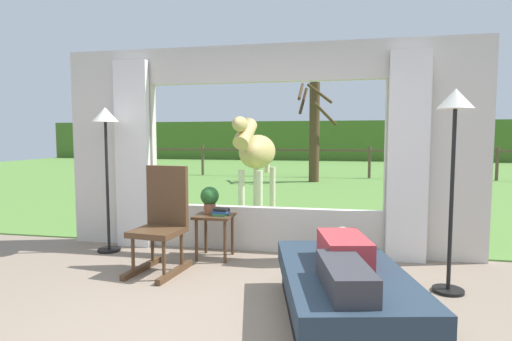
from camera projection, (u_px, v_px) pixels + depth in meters
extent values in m
plane|color=gray|center=(208.00, 334.00, 2.95)|extent=(12.00, 12.00, 0.00)
cube|color=beige|center=(115.00, 149.00, 5.45)|extent=(1.15, 0.12, 2.55)
cube|color=beige|center=(437.00, 151.00, 4.66)|extent=(1.15, 0.12, 2.55)
cube|color=beige|center=(263.00, 229.00, 5.14)|extent=(2.90, 0.12, 0.55)
cube|color=beige|center=(263.00, 64.00, 4.97)|extent=(2.90, 0.12, 0.45)
cube|color=silver|center=(133.00, 155.00, 5.26)|extent=(0.44, 0.10, 2.40)
cube|color=silver|center=(408.00, 157.00, 4.60)|extent=(0.44, 0.10, 2.40)
cube|color=#568438|center=(313.00, 174.00, 15.81)|extent=(36.00, 21.68, 0.02)
cube|color=#466C26|center=(323.00, 141.00, 25.33)|extent=(36.00, 2.00, 2.40)
cube|color=black|center=(343.00, 306.00, 3.16)|extent=(1.13, 1.70, 0.24)
cube|color=#233342|center=(344.00, 280.00, 3.14)|extent=(1.23, 1.85, 0.18)
cube|color=#B23338|center=(344.00, 249.00, 3.27)|extent=(0.46, 0.66, 0.22)
cube|color=#333338|center=(345.00, 276.00, 2.70)|extent=(0.42, 0.72, 0.18)
sphere|color=tan|center=(343.00, 238.00, 3.64)|extent=(0.20, 0.20, 0.20)
cube|color=#4C331E|center=(157.00, 232.00, 4.26)|extent=(0.54, 0.54, 0.06)
cube|color=#4C331E|center=(167.00, 197.00, 4.43)|extent=(0.48, 0.12, 0.68)
cube|color=#4C331E|center=(142.00, 268.00, 4.36)|extent=(0.14, 0.68, 0.06)
cube|color=#4C331E|center=(175.00, 272.00, 4.23)|extent=(0.14, 0.68, 0.06)
cylinder|color=#4C331E|center=(133.00, 254.00, 4.16)|extent=(0.04, 0.04, 0.38)
cylinder|color=#4C331E|center=(164.00, 257.00, 4.05)|extent=(0.04, 0.04, 0.38)
cylinder|color=#4C331E|center=(152.00, 245.00, 4.50)|extent=(0.04, 0.04, 0.38)
cylinder|color=#4C331E|center=(181.00, 248.00, 4.39)|extent=(0.04, 0.04, 0.38)
cube|color=#4C331E|center=(215.00, 216.00, 4.80)|extent=(0.44, 0.44, 0.03)
cylinder|color=#4C331E|center=(196.00, 240.00, 4.68)|extent=(0.04, 0.04, 0.49)
cylinder|color=#4C331E|center=(225.00, 242.00, 4.62)|extent=(0.04, 0.04, 0.49)
cylinder|color=#4C331E|center=(206.00, 233.00, 5.02)|extent=(0.04, 0.04, 0.49)
cylinder|color=#4C331E|center=(232.00, 235.00, 4.95)|extent=(0.04, 0.04, 0.49)
cylinder|color=#9E6042|center=(210.00, 208.00, 4.86)|extent=(0.14, 0.14, 0.12)
sphere|color=#2D6B2D|center=(210.00, 196.00, 4.85)|extent=(0.22, 0.22, 0.22)
cube|color=#337247|center=(220.00, 214.00, 4.72)|extent=(0.16, 0.14, 0.03)
cube|color=#23478C|center=(221.00, 212.00, 4.71)|extent=(0.20, 0.14, 0.02)
cube|color=black|center=(221.00, 210.00, 4.72)|extent=(0.18, 0.14, 0.03)
cylinder|color=black|center=(109.00, 250.00, 5.12)|extent=(0.28, 0.28, 0.03)
cylinder|color=black|center=(107.00, 187.00, 5.05)|extent=(0.04, 0.04, 1.61)
cone|color=white|center=(105.00, 115.00, 4.98)|extent=(0.32, 0.32, 0.18)
cylinder|color=black|center=(448.00, 290.00, 3.77)|extent=(0.28, 0.28, 0.03)
cylinder|color=black|center=(451.00, 202.00, 3.70)|extent=(0.04, 0.04, 1.68)
cone|color=white|center=(456.00, 99.00, 3.62)|extent=(0.32, 0.32, 0.18)
ellipsoid|color=tan|center=(258.00, 152.00, 7.24)|extent=(0.69, 1.29, 0.60)
cylinder|color=tan|center=(245.00, 134.00, 6.57)|extent=(0.32, 0.62, 0.53)
ellipsoid|color=tan|center=(240.00, 124.00, 6.33)|extent=(0.25, 0.50, 0.24)
cube|color=beige|center=(247.00, 132.00, 6.64)|extent=(0.13, 0.43, 0.32)
cylinder|color=beige|center=(267.00, 158.00, 7.82)|extent=(0.11, 0.11, 0.55)
cylinder|color=beige|center=(259.00, 196.00, 6.85)|extent=(0.11, 0.11, 0.85)
cylinder|color=beige|center=(241.00, 195.00, 6.95)|extent=(0.11, 0.11, 0.85)
cylinder|color=beige|center=(273.00, 190.00, 7.65)|extent=(0.11, 0.11, 0.85)
cylinder|color=beige|center=(256.00, 189.00, 7.75)|extent=(0.11, 0.11, 0.85)
cylinder|color=#4C3823|center=(314.00, 132.00, 12.75)|extent=(0.32, 0.32, 3.10)
cylinder|color=#47331E|center=(303.00, 101.00, 12.82)|extent=(0.25, 0.73, 0.88)
cylinder|color=#47331E|center=(325.00, 114.00, 12.39)|extent=(0.74, 0.90, 0.71)
cylinder|color=#47331E|center=(301.00, 91.00, 12.74)|extent=(0.11, 1.13, 0.65)
cylinder|color=#47331E|center=(320.00, 94.00, 12.34)|extent=(0.79, 0.51, 0.59)
cylinder|color=brown|center=(105.00, 159.00, 15.92)|extent=(0.10, 0.10, 1.10)
cylinder|color=brown|center=(153.00, 160.00, 15.53)|extent=(0.10, 0.10, 1.10)
cylinder|color=brown|center=(203.00, 160.00, 15.14)|extent=(0.10, 0.10, 1.10)
cylinder|color=brown|center=(255.00, 161.00, 14.75)|extent=(0.10, 0.10, 1.10)
cylinder|color=brown|center=(311.00, 161.00, 14.36)|extent=(0.10, 0.10, 1.10)
cylinder|color=brown|center=(370.00, 162.00, 13.97)|extent=(0.10, 0.10, 1.10)
cylinder|color=brown|center=(432.00, 163.00, 13.58)|extent=(0.10, 0.10, 1.10)
cylinder|color=brown|center=(497.00, 164.00, 13.19)|extent=(0.10, 0.10, 1.10)
cube|color=brown|center=(311.00, 150.00, 14.33)|extent=(16.00, 0.06, 0.08)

